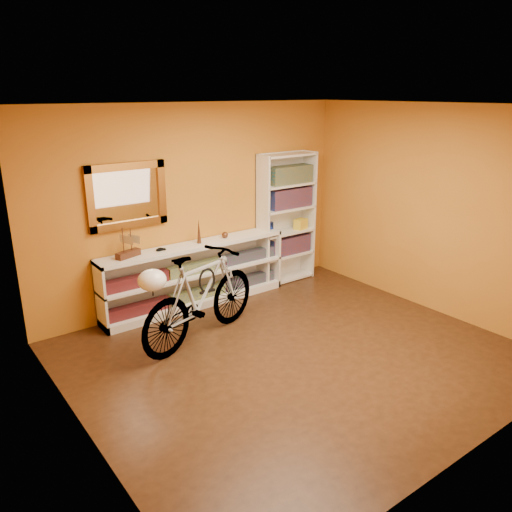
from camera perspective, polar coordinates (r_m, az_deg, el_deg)
floor at (r=5.62m, az=4.35°, el=-11.11°), size 4.50×4.00×0.01m
ceiling at (r=4.91m, az=5.10°, el=16.56°), size 4.50×4.00×0.01m
back_wall at (r=6.70m, az=-6.72°, el=5.64°), size 4.50×0.01×2.60m
left_wall at (r=4.06m, az=-20.04°, el=-3.69°), size 0.01×4.00×2.60m
right_wall at (r=6.77m, az=19.26°, el=4.89°), size 0.01×4.00×2.60m
gilt_mirror at (r=6.20m, az=-14.26°, el=6.57°), size 0.98×0.06×0.78m
wall_socket at (r=7.44m, az=-0.36°, el=-1.37°), size 0.09×0.02×0.09m
console_unit at (r=6.71m, az=-6.77°, el=-2.13°), size 2.60×0.35×0.85m
cd_row_lower at (r=6.78m, az=-6.60°, el=-4.20°), size 2.50×0.13×0.14m
cd_row_upper at (r=6.66m, az=-6.71°, el=-1.29°), size 2.50×0.13×0.14m
model_ship at (r=6.15m, az=-14.27°, el=1.51°), size 0.33×0.21×0.37m
toy_car at (r=6.36m, az=-10.61°, el=0.60°), size 0.00×0.00×0.00m
bronze_ornament at (r=6.56m, az=-6.44°, el=2.80°), size 0.06×0.06×0.32m
decorative_orb at (r=6.80m, az=-3.51°, el=2.38°), size 0.09×0.09×0.09m
bookcase at (r=7.43m, az=3.42°, el=4.20°), size 0.90×0.30×1.90m
book_row_a at (r=7.57m, az=3.65°, el=1.28°), size 0.70×0.22×0.26m
book_row_b at (r=7.39m, az=3.76°, el=6.55°), size 0.70×0.22×0.28m
book_row_c at (r=7.33m, az=3.81°, el=9.12°), size 0.70×0.22×0.25m
travel_mug at (r=7.25m, az=1.66°, el=3.12°), size 0.08×0.08×0.18m
red_tin at (r=7.20m, az=2.12°, el=8.76°), size 0.19×0.19×0.19m
yellow_bag at (r=7.59m, az=5.05°, el=3.61°), size 0.22×0.17×0.15m
bicycle at (r=5.74m, az=-6.19°, el=-4.52°), size 0.95×1.87×1.06m
helmet at (r=5.15m, az=-11.60°, el=-2.67°), size 0.29×0.28×0.22m
u_lock at (r=5.76m, az=-5.52°, el=-2.74°), size 0.21×0.02×0.21m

